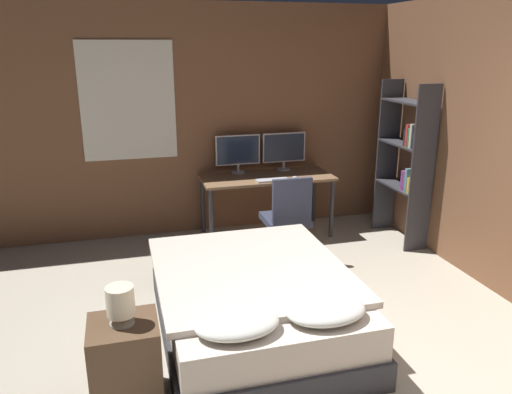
# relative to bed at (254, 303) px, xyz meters

# --- Properties ---
(wall_back) EXTENTS (12.00, 0.08, 2.70)m
(wall_back) POSITION_rel_bed_xyz_m (0.59, 2.48, 1.08)
(wall_back) COLOR brown
(wall_back) RESTS_ON ground_plane
(wall_side_right) EXTENTS (0.06, 12.00, 2.70)m
(wall_side_right) POSITION_rel_bed_xyz_m (2.39, 0.19, 1.08)
(wall_side_right) COLOR brown
(wall_side_right) RESTS_ON ground_plane
(bed) EXTENTS (1.49, 1.93, 0.61)m
(bed) POSITION_rel_bed_xyz_m (0.00, 0.00, 0.00)
(bed) COLOR #2D2D33
(bed) RESTS_ON ground_plane
(nightstand) EXTENTS (0.43, 0.41, 0.58)m
(nightstand) POSITION_rel_bed_xyz_m (-1.00, -0.57, 0.02)
(nightstand) COLOR brown
(nightstand) RESTS_ON ground_plane
(bedside_lamp) EXTENTS (0.17, 0.17, 0.25)m
(bedside_lamp) POSITION_rel_bed_xyz_m (-1.00, -0.57, 0.46)
(bedside_lamp) COLOR gray
(bedside_lamp) RESTS_ON nightstand
(desk) EXTENTS (1.55, 0.67, 0.74)m
(desk) POSITION_rel_bed_xyz_m (0.72, 2.07, 0.39)
(desk) COLOR #846042
(desk) RESTS_ON ground_plane
(monitor_left) EXTENTS (0.54, 0.16, 0.46)m
(monitor_left) POSITION_rel_bed_xyz_m (0.43, 2.31, 0.73)
(monitor_left) COLOR #B7B7BC
(monitor_left) RESTS_ON desk
(monitor_right) EXTENTS (0.54, 0.16, 0.46)m
(monitor_right) POSITION_rel_bed_xyz_m (1.01, 2.31, 0.73)
(monitor_right) COLOR #B7B7BC
(monitor_right) RESTS_ON desk
(keyboard) EXTENTS (0.37, 0.13, 0.02)m
(keyboard) POSITION_rel_bed_xyz_m (0.72, 1.84, 0.48)
(keyboard) COLOR #B7B7BC
(keyboard) RESTS_ON desk
(computer_mouse) EXTENTS (0.07, 0.05, 0.04)m
(computer_mouse) POSITION_rel_bed_xyz_m (0.99, 1.84, 0.49)
(computer_mouse) COLOR #B7B7BC
(computer_mouse) RESTS_ON desk
(office_chair) EXTENTS (0.52, 0.52, 0.94)m
(office_chair) POSITION_rel_bed_xyz_m (0.72, 1.32, 0.11)
(office_chair) COLOR black
(office_chair) RESTS_ON ground_plane
(bookshelf) EXTENTS (0.28, 0.77, 1.84)m
(bookshelf) POSITION_rel_bed_xyz_m (2.20, 1.44, 0.74)
(bookshelf) COLOR #333338
(bookshelf) RESTS_ON ground_plane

